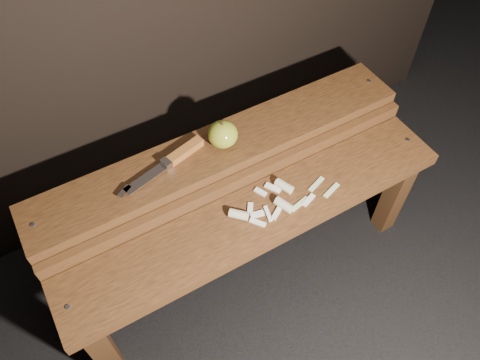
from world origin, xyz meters
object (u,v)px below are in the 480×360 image
knife (175,158)px  apple (223,134)px  bench_front_tier (261,228)px  bench_rear_tier (223,164)px

knife → apple: bearing=-4.3°
bench_front_tier → bench_rear_tier: bearing=90.0°
apple → bench_front_tier: bearing=-91.5°
bench_rear_tier → apple: 0.13m
bench_rear_tier → apple: size_ratio=13.08×
bench_front_tier → knife: (-0.14, 0.24, 0.16)m
bench_front_tier → knife: 0.32m
bench_rear_tier → knife: (-0.14, 0.02, 0.10)m
apple → knife: apple is taller
bench_front_tier → apple: apple is taller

